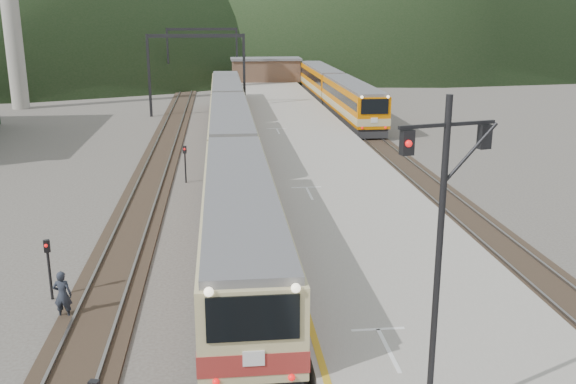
{
  "coord_description": "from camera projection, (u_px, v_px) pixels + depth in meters",
  "views": [
    {
      "loc": [
        -0.64,
        -9.54,
        10.03
      ],
      "look_at": [
        2.36,
        18.85,
        2.0
      ],
      "focal_mm": 40.0,
      "sensor_mm": 36.0,
      "label": 1
    }
  ],
  "objects": [
    {
      "name": "short_signal_c",
      "position": [
        48.0,
        261.0,
        22.83
      ],
      "size": [
        0.26,
        0.23,
        2.27
      ],
      "color": "black",
      "rests_on": "ground"
    },
    {
      "name": "gantry_near",
      "position": [
        196.0,
        59.0,
        62.76
      ],
      "size": [
        9.55,
        0.25,
        8.0
      ],
      "color": "black",
      "rests_on": "ground"
    },
    {
      "name": "main_train",
      "position": [
        231.0,
        135.0,
        43.53
      ],
      "size": [
        2.81,
        57.73,
        3.43
      ],
      "color": "tan",
      "rests_on": "track_main"
    },
    {
      "name": "track_far",
      "position": [
        165.0,
        145.0,
        49.68
      ],
      "size": [
        2.6,
        200.0,
        0.23
      ],
      "color": "black",
      "rests_on": "ground"
    },
    {
      "name": "signal_mast",
      "position": [
        440.0,
        236.0,
        13.36
      ],
      "size": [
        2.15,
        0.66,
        7.48
      ],
      "color": "black",
      "rests_on": "platform"
    },
    {
      "name": "platform",
      "position": [
        304.0,
        142.0,
        48.72
      ],
      "size": [
        8.0,
        100.0,
        1.0
      ],
      "primitive_type": "cube",
      "color": "gray",
      "rests_on": "ground"
    },
    {
      "name": "station_shed",
      "position": [
        266.0,
        69.0,
        86.45
      ],
      "size": [
        9.4,
        4.4,
        3.1
      ],
      "color": "brown",
      "rests_on": "platform"
    },
    {
      "name": "gantry_far",
      "position": [
        202.0,
        46.0,
        86.69
      ],
      "size": [
        9.55,
        0.25,
        8.0
      ],
      "color": "black",
      "rests_on": "ground"
    },
    {
      "name": "worker",
      "position": [
        63.0,
        295.0,
        21.56
      ],
      "size": [
        0.66,
        0.47,
        1.71
      ],
      "primitive_type": "imported",
      "rotation": [
        0.0,
        0.0,
        3.04
      ],
      "color": "#222631",
      "rests_on": "ground"
    },
    {
      "name": "track_main",
      "position": [
        230.0,
        144.0,
        50.19
      ],
      "size": [
        2.6,
        200.0,
        0.23
      ],
      "color": "black",
      "rests_on": "ground"
    },
    {
      "name": "track_second",
      "position": [
        374.0,
        141.0,
        51.35
      ],
      "size": [
        2.6,
        200.0,
        0.23
      ],
      "color": "black",
      "rests_on": "ground"
    },
    {
      "name": "second_train",
      "position": [
        334.0,
        91.0,
        68.43
      ],
      "size": [
        2.68,
        36.6,
        3.28
      ],
      "color": "#CD6900",
      "rests_on": "track_second"
    },
    {
      "name": "short_signal_b",
      "position": [
        185.0,
        159.0,
        38.7
      ],
      "size": [
        0.24,
        0.19,
        2.27
      ],
      "color": "black",
      "rests_on": "ground"
    }
  ]
}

